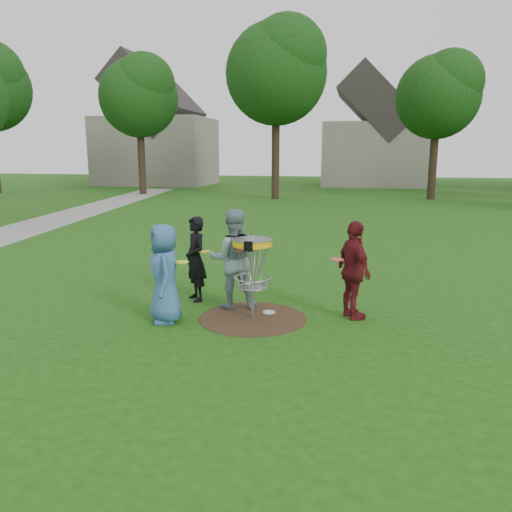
% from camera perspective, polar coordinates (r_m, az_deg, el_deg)
% --- Properties ---
extents(ground, '(100.00, 100.00, 0.00)m').
position_cam_1_polar(ground, '(8.39, -0.40, -7.12)').
color(ground, '#19470F').
rests_on(ground, ground).
extents(dirt_patch, '(1.80, 1.80, 0.01)m').
position_cam_1_polar(dirt_patch, '(8.39, -0.40, -7.09)').
color(dirt_patch, '#47331E').
rests_on(dirt_patch, ground).
extents(concrete_path, '(7.75, 39.92, 0.02)m').
position_cam_1_polar(concrete_path, '(19.76, -24.96, 2.82)').
color(concrete_path, '#9E9E99').
rests_on(concrete_path, ground).
extents(player_blue, '(0.81, 0.93, 1.61)m').
position_cam_1_polar(player_blue, '(8.15, -10.40, -1.98)').
color(player_blue, '#366395').
rests_on(player_blue, ground).
extents(player_black, '(0.65, 0.68, 1.57)m').
position_cam_1_polar(player_black, '(9.27, -6.92, -0.34)').
color(player_black, black).
rests_on(player_black, ground).
extents(player_grey, '(1.02, 0.89, 1.76)m').
position_cam_1_polar(player_grey, '(8.76, -2.66, -0.33)').
color(player_grey, gray).
rests_on(player_grey, ground).
extents(player_maroon, '(0.81, 1.03, 1.64)m').
position_cam_1_polar(player_maroon, '(8.33, 11.13, -1.62)').
color(player_maroon, maroon).
rests_on(player_maroon, ground).
extents(disc_on_grass, '(0.22, 0.22, 0.02)m').
position_cam_1_polar(disc_on_grass, '(8.66, 1.49, -6.45)').
color(disc_on_grass, silver).
rests_on(disc_on_grass, ground).
extents(disc_golf_basket, '(0.66, 0.67, 1.38)m').
position_cam_1_polar(disc_golf_basket, '(8.12, -0.41, -0.29)').
color(disc_golf_basket, '#9EA0A5').
rests_on(disc_golf_basket, ground).
extents(held_discs, '(2.66, 1.24, 0.13)m').
position_cam_1_polar(held_discs, '(8.40, -1.79, 0.04)').
color(held_discs, '#E5FF1C').
rests_on(held_discs, ground).
extents(tree_row, '(51.20, 17.42, 9.90)m').
position_cam_1_polar(tree_row, '(28.68, 9.23, 18.65)').
color(tree_row, '#38281C').
rests_on(tree_row, ground).
extents(house_row, '(44.50, 10.65, 11.62)m').
position_cam_1_polar(house_row, '(40.99, 16.01, 13.35)').
color(house_row, gray).
rests_on(house_row, ground).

